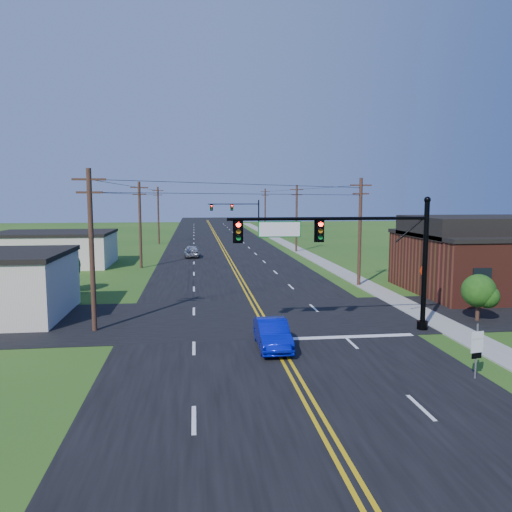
{
  "coord_description": "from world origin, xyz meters",
  "views": [
    {
      "loc": [
        -3.89,
        -18.07,
        7.48
      ],
      "look_at": [
        -0.41,
        10.0,
        4.1
      ],
      "focal_mm": 35.0,
      "sensor_mm": 36.0,
      "label": 1
    }
  ],
  "objects": [
    {
      "name": "tree_left",
      "position": [
        -14.0,
        22.0,
        2.16
      ],
      "size": [
        2.4,
        2.4,
        3.37
      ],
      "color": "#382419",
      "rests_on": "ground"
    },
    {
      "name": "stop_sign",
      "position": [
        13.0,
        16.5,
        1.79
      ],
      "size": [
        0.88,
        0.1,
        2.48
      ],
      "rotation": [
        0.0,
        0.0,
        0.01
      ],
      "color": "slate",
      "rests_on": "ground"
    },
    {
      "name": "utility_pole_left_a",
      "position": [
        -9.5,
        10.0,
        4.72
      ],
      "size": [
        1.8,
        0.28,
        9.0
      ],
      "color": "#382419",
      "rests_on": "ground"
    },
    {
      "name": "ground",
      "position": [
        0.0,
        0.0,
        0.0
      ],
      "size": [
        260.0,
        260.0,
        0.0
      ],
      "primitive_type": "plane",
      "color": "#244E16",
      "rests_on": "ground"
    },
    {
      "name": "brick_building",
      "position": [
        20.0,
        18.0,
        2.35
      ],
      "size": [
        14.2,
        11.2,
        4.7
      ],
      "color": "maroon",
      "rests_on": "ground"
    },
    {
      "name": "signal_mast_far",
      "position": [
        4.44,
        80.0,
        4.55
      ],
      "size": [
        10.98,
        0.6,
        7.48
      ],
      "color": "black",
      "rests_on": "ground"
    },
    {
      "name": "route_sign",
      "position": [
        7.5,
        0.43,
        1.36
      ],
      "size": [
        0.58,
        0.15,
        2.34
      ],
      "rotation": [
        0.0,
        0.0,
        0.19
      ],
      "color": "slate",
      "rests_on": "ground"
    },
    {
      "name": "shrub_corner",
      "position": [
        13.0,
        9.5,
        1.85
      ],
      "size": [
        2.0,
        2.0,
        2.86
      ],
      "color": "#382419",
      "rests_on": "ground"
    },
    {
      "name": "cream_bldg_far",
      "position": [
        -19.0,
        38.0,
        1.86
      ],
      "size": [
        12.2,
        9.2,
        3.7
      ],
      "color": "silver",
      "rests_on": "ground"
    },
    {
      "name": "tree_right_back",
      "position": [
        16.0,
        26.0,
        2.6
      ],
      "size": [
        3.0,
        3.0,
        4.1
      ],
      "color": "#382419",
      "rests_on": "ground"
    },
    {
      "name": "road_main",
      "position": [
        0.0,
        50.0,
        0.02
      ],
      "size": [
        16.0,
        220.0,
        0.04
      ],
      "primitive_type": "cube",
      "color": "black",
      "rests_on": "ground"
    },
    {
      "name": "utility_pole_right_b",
      "position": [
        9.8,
        48.0,
        4.72
      ],
      "size": [
        1.8,
        0.28,
        9.0
      ],
      "color": "#382419",
      "rests_on": "ground"
    },
    {
      "name": "distant_car",
      "position": [
        -4.28,
        43.69,
        0.74
      ],
      "size": [
        1.99,
        4.46,
        1.49
      ],
      "primitive_type": "imported",
      "rotation": [
        0.0,
        0.0,
        3.2
      ],
      "color": "#ACACB0",
      "rests_on": "ground"
    },
    {
      "name": "road_cross",
      "position": [
        0.0,
        12.0,
        0.02
      ],
      "size": [
        70.0,
        10.0,
        0.04
      ],
      "primitive_type": "cube",
      "color": "black",
      "rests_on": "ground"
    },
    {
      "name": "utility_pole_left_c",
      "position": [
        -9.5,
        62.0,
        4.72
      ],
      "size": [
        1.8,
        0.28,
        9.0
      ],
      "color": "#382419",
      "rests_on": "ground"
    },
    {
      "name": "utility_pole_left_b",
      "position": [
        -9.5,
        35.0,
        4.72
      ],
      "size": [
        1.8,
        0.28,
        9.0
      ],
      "color": "#382419",
      "rests_on": "ground"
    },
    {
      "name": "utility_pole_right_a",
      "position": [
        9.8,
        22.0,
        4.72
      ],
      "size": [
        1.8,
        0.28,
        9.0
      ],
      "color": "#382419",
      "rests_on": "ground"
    },
    {
      "name": "blue_car",
      "position": [
        -0.14,
        5.61,
        0.7
      ],
      "size": [
        1.51,
        4.26,
        1.4
      ],
      "primitive_type": "imported",
      "rotation": [
        0.0,
        0.0,
        -0.01
      ],
      "color": "#0812B1",
      "rests_on": "ground"
    },
    {
      "name": "utility_pole_right_c",
      "position": [
        9.8,
        78.0,
        4.72
      ],
      "size": [
        1.8,
        0.28,
        9.0
      ],
      "color": "#382419",
      "rests_on": "ground"
    },
    {
      "name": "signal_mast_main",
      "position": [
        4.34,
        8.0,
        4.75
      ],
      "size": [
        11.3,
        0.6,
        7.48
      ],
      "color": "black",
      "rests_on": "ground"
    },
    {
      "name": "sidewalk",
      "position": [
        10.5,
        40.0,
        0.04
      ],
      "size": [
        2.0,
        160.0,
        0.08
      ],
      "primitive_type": "cube",
      "color": "gray",
      "rests_on": "ground"
    }
  ]
}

